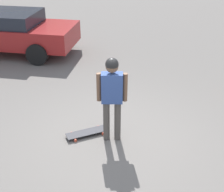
% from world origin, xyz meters
% --- Properties ---
extents(ground_plane, '(220.00, 220.00, 0.00)m').
position_xyz_m(ground_plane, '(0.00, 0.00, 0.00)').
color(ground_plane, slate).
extents(person, '(0.56, 0.28, 1.74)m').
position_xyz_m(person, '(0.00, 0.00, 1.08)').
color(person, '#4C4742').
rests_on(person, ground_plane).
extents(skateboard, '(0.84, 0.71, 0.07)m').
position_xyz_m(skateboard, '(0.52, -0.01, 0.06)').
color(skateboard, '#232328').
rests_on(skateboard, ground_plane).
extents(car_parked_near, '(4.89, 2.24, 1.39)m').
position_xyz_m(car_parked_near, '(4.68, -4.07, 0.74)').
color(car_parked_near, maroon).
rests_on(car_parked_near, ground_plane).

